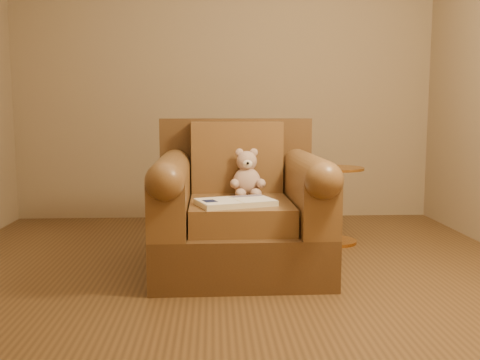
{
  "coord_description": "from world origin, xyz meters",
  "views": [
    {
      "loc": [
        -0.12,
        -3.19,
        1.03
      ],
      "look_at": [
        0.05,
        0.16,
        0.6
      ],
      "focal_mm": 40.0,
      "sensor_mm": 36.0,
      "label": 1
    }
  ],
  "objects": [
    {
      "name": "armchair",
      "position": [
        0.05,
        0.26,
        0.38
      ],
      "size": [
        1.1,
        1.04,
        0.98
      ],
      "rotation": [
        0.0,
        0.0,
        0.01
      ],
      "color": "#50341A",
      "rests_on": "floor"
    },
    {
      "name": "guidebook",
      "position": [
        0.02,
        -0.01,
        0.49
      ],
      "size": [
        0.51,
        0.4,
        0.04
      ],
      "rotation": [
        0.0,
        0.0,
        0.33
      ],
      "color": "beige",
      "rests_on": "armchair"
    },
    {
      "name": "side_table",
      "position": [
        0.84,
        0.89,
        0.32
      ],
      "size": [
        0.43,
        0.43,
        0.6
      ],
      "color": "#CF8839",
      "rests_on": "floor"
    },
    {
      "name": "floor",
      "position": [
        0.0,
        0.0,
        0.0
      ],
      "size": [
        4.0,
        4.0,
        0.0
      ],
      "primitive_type": "plane",
      "color": "brown",
      "rests_on": "ground"
    },
    {
      "name": "teddy_bear",
      "position": [
        0.11,
        0.35,
        0.59
      ],
      "size": [
        0.24,
        0.26,
        0.32
      ],
      "rotation": [
        0.0,
        0.0,
        0.02
      ],
      "color": "tan",
      "rests_on": "armchair"
    }
  ]
}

